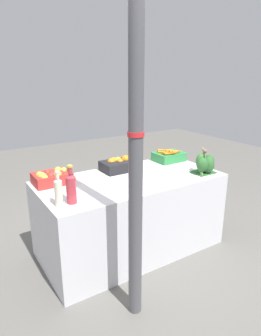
{
  "coord_description": "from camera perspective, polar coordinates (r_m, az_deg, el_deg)",
  "views": [
    {
      "loc": [
        -1.45,
        -2.26,
        1.71
      ],
      "look_at": [
        0.0,
        0.0,
        0.86
      ],
      "focal_mm": 32.0,
      "sensor_mm": 36.0,
      "label": 1
    }
  ],
  "objects": [
    {
      "name": "apple_crate",
      "position": [
        2.77,
        -14.77,
        -1.71
      ],
      "size": [
        0.32,
        0.25,
        0.13
      ],
      "color": "red",
      "rests_on": "market_table"
    },
    {
      "name": "broccoli_pile",
      "position": [
        3.04,
        14.04,
        0.79
      ],
      "size": [
        0.24,
        0.2,
        0.2
      ],
      "color": "#2D602D",
      "rests_on": "market_table"
    },
    {
      "name": "ground_plane",
      "position": [
        3.18,
        0.0,
        -14.91
      ],
      "size": [
        10.0,
        10.0,
        0.0
      ],
      "primitive_type": "plane",
      "color": "#605E59"
    },
    {
      "name": "carrot_crate",
      "position": [
        3.41,
        7.34,
        2.28
      ],
      "size": [
        0.32,
        0.25,
        0.14
      ],
      "color": "#2D8442",
      "rests_on": "market_table"
    },
    {
      "name": "juice_bottle_cloudy",
      "position": [
        2.28,
        -13.55,
        -4.35
      ],
      "size": [
        0.06,
        0.06,
        0.28
      ],
      "color": "beige",
      "rests_on": "market_table"
    },
    {
      "name": "sparrow_bird",
      "position": [
        3.03,
        13.89,
        3.25
      ],
      "size": [
        0.06,
        0.13,
        0.05
      ],
      "rotation": [
        0.0,
        0.0,
        1.22
      ],
      "color": "#4C3D2D",
      "rests_on": "broccoli_pile"
    },
    {
      "name": "orange_crate",
      "position": [
        3.06,
        -2.46,
        0.64
      ],
      "size": [
        0.32,
        0.25,
        0.14
      ],
      "color": "black",
      "rests_on": "market_table"
    },
    {
      "name": "market_table",
      "position": [
        3.0,
        0.0,
        -8.77
      ],
      "size": [
        1.74,
        0.86,
        0.76
      ],
      "primitive_type": "cube",
      "color": "silver",
      "rests_on": "ground_plane"
    },
    {
      "name": "support_pole",
      "position": [
        1.9,
        1.01,
        3.69
      ],
      "size": [
        0.11,
        0.11,
        2.51
      ],
      "color": "#4C4C51",
      "rests_on": "ground_plane"
    },
    {
      "name": "juice_bottle_ruby",
      "position": [
        2.31,
        -11.24,
        -3.67
      ],
      "size": [
        0.08,
        0.08,
        0.3
      ],
      "color": "#B2333D",
      "rests_on": "market_table"
    }
  ]
}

